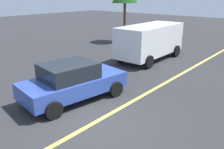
% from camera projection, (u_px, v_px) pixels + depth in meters
% --- Properties ---
extents(ground_plane, '(80.00, 80.00, 0.00)m').
position_uv_depth(ground_plane, '(96.00, 122.00, 7.90)').
color(ground_plane, '#2D2D30').
extents(lane_marking_centre, '(28.00, 0.16, 0.01)m').
position_uv_depth(lane_marking_centre, '(145.00, 94.00, 10.06)').
color(lane_marking_centre, '#E0D14C').
extents(white_van, '(5.22, 2.31, 2.20)m').
position_uv_depth(white_van, '(150.00, 40.00, 15.11)').
color(white_van, white).
rests_on(white_van, ground_plane).
extents(car_blue_approaching, '(4.39, 2.53, 1.54)m').
position_uv_depth(car_blue_approaching, '(73.00, 81.00, 9.38)').
color(car_blue_approaching, '#2D479E').
rests_on(car_blue_approaching, ground_plane).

